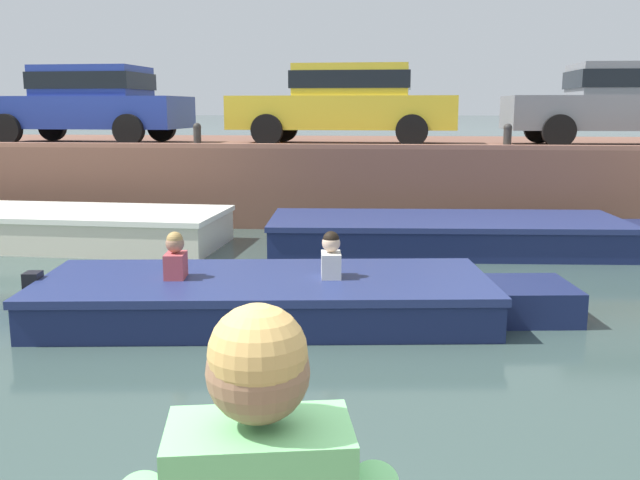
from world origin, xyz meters
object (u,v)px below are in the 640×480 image
at_px(boat_moored_west_cream, 41,227).
at_px(mooring_bollard_east, 508,135).
at_px(car_leftmost_blue, 89,101).
at_px(car_left_inner_yellow, 347,101).
at_px(car_centre_grey, 625,101).
at_px(motorboat_passing, 285,297).
at_px(mooring_bollard_mid, 197,134).
at_px(boat_moored_central_navy, 462,234).

xyz_separation_m(boat_moored_west_cream, mooring_bollard_east, (7.60, 2.05, 1.41)).
xyz_separation_m(car_leftmost_blue, car_left_inner_yellow, (5.28, 0.00, 0.00)).
xyz_separation_m(car_leftmost_blue, car_centre_grey, (10.58, 0.00, 0.00)).
relative_size(car_leftmost_blue, car_left_inner_yellow, 0.93).
distance_m(motorboat_passing, mooring_bollard_east, 6.66).
bearing_deg(boat_moored_west_cream, car_left_inner_yellow, 36.78).
bearing_deg(mooring_bollard_mid, car_centre_grey, 10.38).
xyz_separation_m(boat_moored_central_navy, car_centre_grey, (3.29, 3.33, 2.05)).
distance_m(boat_moored_central_navy, car_centre_grey, 5.11).
distance_m(boat_moored_west_cream, car_leftmost_blue, 4.09).
distance_m(boat_moored_west_cream, mooring_bollard_mid, 3.23).
bearing_deg(motorboat_passing, car_centre_grey, 52.58).
height_order(car_left_inner_yellow, mooring_bollard_mid, car_left_inner_yellow).
relative_size(boat_moored_central_navy, mooring_bollard_east, 14.55).
height_order(motorboat_passing, car_centre_grey, car_centre_grey).
relative_size(boat_moored_west_cream, motorboat_passing, 1.13).
height_order(boat_moored_west_cream, mooring_bollard_east, mooring_bollard_east).
bearing_deg(car_leftmost_blue, car_centre_grey, 0.02).
relative_size(boat_moored_west_cream, car_left_inner_yellow, 1.46).
xyz_separation_m(boat_moored_west_cream, car_left_inner_yellow, (4.68, 3.50, 2.02)).
relative_size(car_left_inner_yellow, mooring_bollard_mid, 9.96).
relative_size(car_centre_grey, mooring_bollard_mid, 9.62).
height_order(boat_moored_west_cream, car_centre_grey, car_centre_grey).
xyz_separation_m(boat_moored_central_navy, mooring_bollard_east, (0.91, 1.87, 1.45)).
bearing_deg(mooring_bollard_mid, car_left_inner_yellow, 28.84).
distance_m(car_leftmost_blue, mooring_bollard_mid, 3.07).
bearing_deg(boat_moored_central_navy, motorboat_passing, -119.75).
height_order(car_left_inner_yellow, mooring_bollard_east, car_left_inner_yellow).
bearing_deg(car_left_inner_yellow, boat_moored_west_cream, -143.22).
relative_size(car_leftmost_blue, car_centre_grey, 0.96).
xyz_separation_m(boat_moored_west_cream, car_leftmost_blue, (-0.59, 3.50, 2.02)).
bearing_deg(mooring_bollard_mid, mooring_bollard_east, 0.00).
relative_size(mooring_bollard_mid, mooring_bollard_east, 1.00).
xyz_separation_m(car_left_inner_yellow, car_centre_grey, (5.30, 0.00, -0.00)).
relative_size(car_leftmost_blue, mooring_bollard_mid, 9.28).
relative_size(boat_moored_west_cream, car_centre_grey, 1.51).
relative_size(boat_moored_central_navy, car_left_inner_yellow, 1.46).
relative_size(boat_moored_central_navy, car_centre_grey, 1.51).
bearing_deg(car_leftmost_blue, car_left_inner_yellow, 0.01).
relative_size(car_left_inner_yellow, car_centre_grey, 1.04).
bearing_deg(mooring_bollard_mid, car_leftmost_blue, 151.24).
bearing_deg(mooring_bollard_east, motorboat_passing, -118.50).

